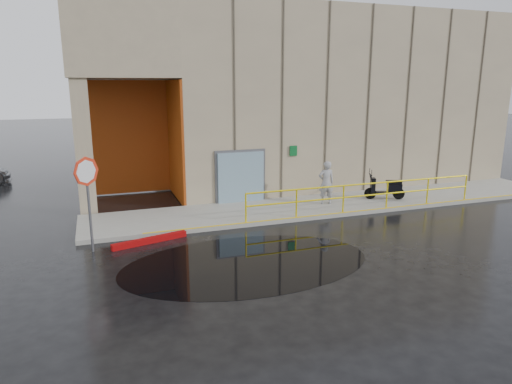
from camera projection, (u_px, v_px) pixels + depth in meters
ground at (297, 256)px, 13.03m from camera, size 120.00×120.00×0.00m
sidewalk at (341, 203)px, 18.44m from camera, size 20.00×3.00×0.15m
building at (300, 95)px, 23.79m from camera, size 20.00×10.17×8.00m
guardrail at (366, 196)px, 17.15m from camera, size 9.56×0.06×1.03m
person at (326, 183)px, 17.93m from camera, size 0.69×0.51×1.72m
scooter at (386, 182)px, 18.68m from camera, size 1.67×1.09×1.26m
stop_sign at (87, 184)px, 12.90m from camera, size 0.67×0.58×2.82m
red_curb at (150, 240)px, 14.06m from camera, size 2.36×0.83×0.18m
puddle at (247, 263)px, 12.51m from camera, size 6.96×4.32×0.01m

